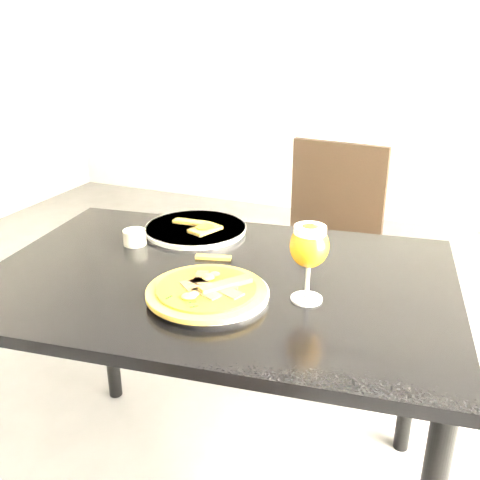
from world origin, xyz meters
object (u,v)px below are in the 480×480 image
at_px(chair_far, 325,246).
at_px(dining_table, 219,305).
at_px(beer_glass, 309,246).
at_px(pizza, 207,290).

bearing_deg(chair_far, dining_table, -89.48).
xyz_separation_m(chair_far, beer_glass, (0.17, -0.92, 0.39)).
bearing_deg(pizza, beer_glass, 22.18).
xyz_separation_m(pizza, beer_glass, (0.22, 0.09, 0.11)).
height_order(dining_table, pizza, pizza).
bearing_deg(dining_table, pizza, -83.60).
xyz_separation_m(dining_table, beer_glass, (0.25, -0.04, 0.23)).
relative_size(dining_table, beer_glass, 6.81).
height_order(chair_far, beer_glass, beer_glass).
distance_m(chair_far, beer_glass, 1.01).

